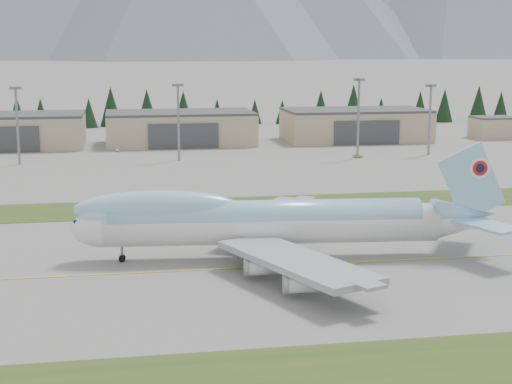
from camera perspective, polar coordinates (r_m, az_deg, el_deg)
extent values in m
plane|color=slate|center=(118.30, 7.56, -5.09)|extent=(7000.00, 7000.00, 0.00)
cube|color=#2F4B1A|center=(84.77, 15.39, -11.79)|extent=(400.00, 14.00, 0.08)
cube|color=#2F4B1A|center=(160.61, 2.77, -0.87)|extent=(400.00, 18.00, 0.08)
cube|color=gold|center=(118.30, 7.56, -5.09)|extent=(400.00, 0.40, 0.02)
cylinder|color=white|center=(118.29, 1.15, -2.39)|extent=(50.77, 10.56, 5.86)
cylinder|color=#8FC8EA|center=(117.97, 0.72, -1.89)|extent=(47.14, 9.77, 5.41)
ellipsoid|color=white|center=(118.54, -11.08, -2.56)|extent=(9.88, 6.71, 5.86)
ellipsoid|color=#8FC8EA|center=(118.31, -11.10, -2.05)|extent=(8.27, 5.68, 4.96)
ellipsoid|color=#8FC8EA|center=(117.28, -7.19, -1.19)|extent=(25.22, 7.28, 5.41)
cube|color=#0C1433|center=(118.70, -12.62, -2.02)|extent=(2.14, 2.51, 1.17)
cone|color=white|center=(124.73, 14.88, -2.07)|extent=(11.30, 6.73, 5.74)
cone|color=#8FC8EA|center=(124.51, 14.91, -1.59)|extent=(10.36, 6.13, 5.22)
cube|color=#8FC8EA|center=(123.88, 15.41, 0.70)|extent=(10.91, 1.56, 12.43)
cylinder|color=white|center=(124.25, 15.87, 1.72)|extent=(3.25, 0.48, 3.24)
cylinder|color=red|center=(124.34, 15.86, 1.73)|extent=(2.35, 0.40, 2.34)
cylinder|color=#0C1433|center=(124.42, 15.84, 1.73)|extent=(1.36, 0.31, 1.35)
cube|color=#8FC8EA|center=(130.19, 14.86, -1.31)|extent=(9.67, 11.28, 0.41)
cube|color=#8FC8EA|center=(120.29, 16.55, -2.35)|extent=(8.42, 11.15, 0.41)
cube|color=#989B9F|center=(133.26, 1.29, -1.64)|extent=(22.01, 27.28, 0.90)
cube|color=#989B9F|center=(104.57, 2.94, -5.05)|extent=(18.29, 28.24, 0.90)
cylinder|color=white|center=(129.78, -0.37, -2.74)|extent=(4.87, 2.68, 2.25)
cylinder|color=white|center=(138.29, 1.20, -1.91)|extent=(4.87, 2.68, 2.25)
cylinder|color=white|center=(108.05, 0.50, -5.47)|extent=(4.87, 2.68, 2.25)
cylinder|color=white|center=(100.55, 3.44, -6.71)|extent=(4.87, 2.68, 2.25)
cylinder|color=slate|center=(119.25, -9.72, -4.49)|extent=(0.43, 0.43, 2.16)
cylinder|color=slate|center=(121.75, 0.39, -3.98)|extent=(0.55, 0.55, 2.34)
cylinder|color=slate|center=(116.54, 0.61, -4.64)|extent=(0.55, 0.55, 2.34)
cylinder|color=slate|center=(122.20, 2.50, -3.94)|extent=(0.55, 0.55, 2.34)
cylinder|color=slate|center=(117.02, 2.82, -4.59)|extent=(0.55, 0.55, 2.34)
cylinder|color=black|center=(119.06, -9.73, -4.81)|extent=(1.02, 0.41, 0.99)
cylinder|color=black|center=(119.75, -9.70, -4.72)|extent=(1.02, 0.41, 0.99)
cylinder|color=black|center=(121.91, 0.39, -4.27)|extent=(1.12, 0.55, 1.08)
cylinder|color=black|center=(116.71, 0.61, -4.94)|extent=(1.12, 0.55, 1.08)
cylinder|color=black|center=(122.36, 2.49, -4.22)|extent=(1.12, 0.55, 1.08)
cylinder|color=black|center=(117.18, 2.82, -4.89)|extent=(1.12, 0.55, 1.08)
cube|color=tan|center=(262.36, -17.62, 4.18)|extent=(48.00, 26.00, 10.00)
cube|color=#3A3D3F|center=(261.87, -17.69, 5.36)|extent=(48.00, 26.00, 0.80)
cube|color=#3A3D3F|center=(249.37, -18.01, 3.62)|extent=(22.08, 0.60, 8.00)
cube|color=tan|center=(260.71, -5.53, 4.59)|extent=(48.00, 26.00, 10.00)
cube|color=#3A3D3F|center=(260.22, -5.55, 5.77)|extent=(48.00, 26.00, 0.80)
cube|color=#3A3D3F|center=(247.64, -5.29, 4.05)|extent=(22.08, 0.60, 8.00)
cube|color=tan|center=(271.90, 7.22, 4.79)|extent=(48.00, 26.00, 10.00)
cube|color=#3A3D3F|center=(271.43, 7.25, 5.93)|extent=(48.00, 26.00, 0.80)
cube|color=#3A3D3F|center=(259.39, 8.08, 4.28)|extent=(22.08, 0.60, 8.00)
cube|color=tan|center=(288.88, 16.89, 4.46)|extent=(14.00, 12.00, 7.00)
cube|color=#3A3D3F|center=(288.53, 16.93, 5.21)|extent=(14.00, 12.00, 0.60)
cylinder|color=slate|center=(222.65, -16.95, 4.52)|extent=(0.70, 0.70, 20.39)
cube|color=slate|center=(221.88, -17.10, 7.24)|extent=(3.20, 3.20, 0.80)
cylinder|color=slate|center=(221.89, -5.66, 4.96)|extent=(0.70, 0.70, 20.80)
cube|color=slate|center=(221.12, -5.71, 7.74)|extent=(3.20, 3.20, 0.80)
cylinder|color=slate|center=(227.40, 7.45, 5.22)|extent=(0.70, 0.70, 22.12)
cube|color=slate|center=(226.65, 7.52, 8.11)|extent=(3.20, 3.20, 0.80)
cylinder|color=slate|center=(238.19, 12.52, 5.05)|extent=(0.70, 0.70, 20.06)
cube|color=slate|center=(237.47, 12.62, 7.55)|extent=(3.20, 3.20, 0.80)
imported|color=white|center=(244.59, -10.05, 2.91)|extent=(1.63, 3.19, 1.04)
imported|color=gold|center=(229.76, 7.44, 2.50)|extent=(3.36, 2.10, 1.04)
imported|color=#B4B2B7|center=(262.99, 7.85, 3.49)|extent=(1.97, 3.97, 1.11)
cone|color=black|center=(322.89, -16.98, 5.57)|extent=(7.23, 7.23, 12.91)
cone|color=black|center=(323.17, -15.38, 5.56)|extent=(6.65, 6.65, 11.87)
cone|color=black|center=(319.66, -12.05, 5.66)|extent=(6.65, 6.65, 11.88)
cone|color=black|center=(324.47, -10.51, 6.15)|extent=(8.98, 8.98, 16.04)
cone|color=black|center=(317.89, -7.93, 6.08)|extent=(8.60, 8.60, 15.35)
cone|color=black|center=(324.31, -5.31, 6.12)|extent=(7.96, 7.96, 14.21)
cone|color=black|center=(324.93, -2.84, 5.85)|extent=(6.04, 6.04, 10.78)
cone|color=black|center=(328.47, -0.08, 5.88)|extent=(5.81, 5.81, 10.38)
cone|color=black|center=(329.82, 1.92, 5.87)|extent=(5.67, 5.67, 10.13)
cone|color=black|center=(328.56, 4.73, 6.18)|extent=(7.96, 7.96, 14.21)
cone|color=black|center=(333.37, 7.10, 6.40)|extent=(9.25, 9.25, 16.52)
cone|color=black|center=(339.65, 9.08, 5.92)|extent=(5.96, 5.96, 10.65)
cone|color=black|center=(342.94, 11.84, 6.11)|extent=(7.53, 7.53, 13.45)
cone|color=black|center=(346.85, 13.54, 6.16)|extent=(8.00, 8.00, 14.28)
cone|color=black|center=(356.62, 15.88, 6.25)|extent=(8.63, 8.63, 15.41)
cone|color=black|center=(361.57, 17.38, 6.01)|extent=(7.13, 7.13, 12.73)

